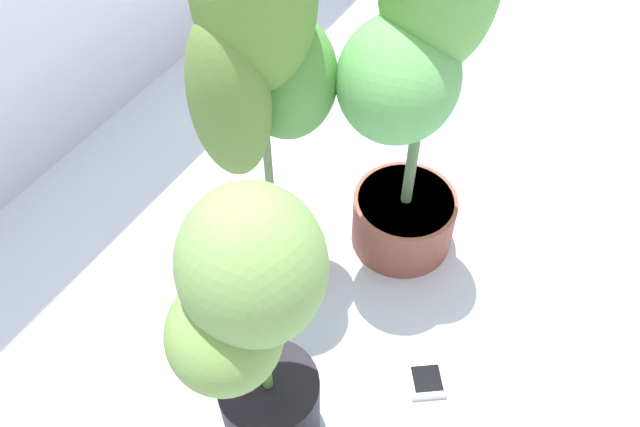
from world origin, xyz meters
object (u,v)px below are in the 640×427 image
Objects in this scene: hygrometer_box at (426,381)px; potted_plant_front_right at (415,86)px; potted_plant_center at (261,82)px; potted_plant_front_left at (252,327)px.

potted_plant_front_right is at bearing -88.54° from hygrometer_box.
potted_plant_center reaches higher than potted_plant_front_right.
potted_plant_center is 0.77m from hygrometer_box.
potted_plant_front_right is 0.96× the size of potted_plant_center.
potted_plant_front_left is 6.61× the size of hygrometer_box.
potted_plant_center reaches higher than potted_plant_front_left.
potted_plant_center reaches higher than hygrometer_box.
hygrometer_box is (-0.31, -0.25, -0.53)m from potted_plant_front_right.
potted_plant_center is (-0.22, 0.22, 0.07)m from potted_plant_front_right.
potted_plant_front_right is at bearing -0.32° from potted_plant_front_left.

